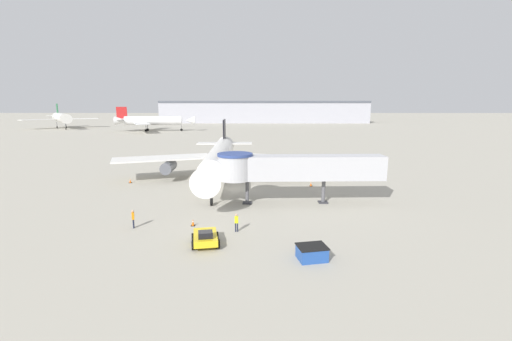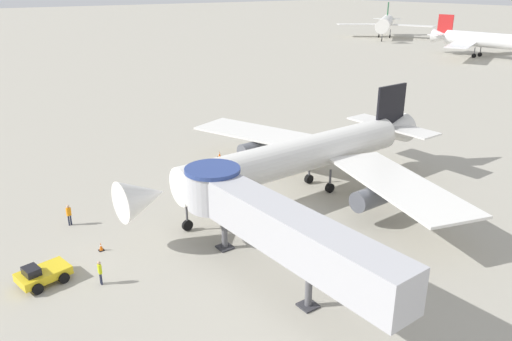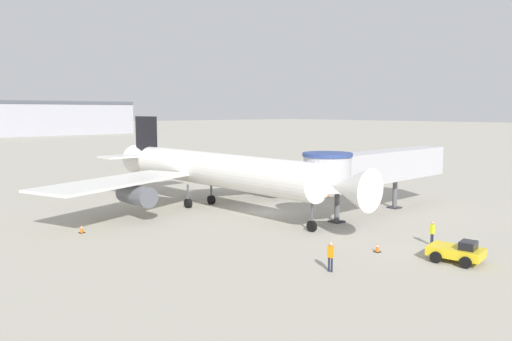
{
  "view_description": "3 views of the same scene",
  "coord_description": "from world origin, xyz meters",
  "px_view_note": "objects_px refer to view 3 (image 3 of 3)",
  "views": [
    {
      "loc": [
        3.41,
        -46.18,
        11.62
      ],
      "look_at": [
        3.01,
        -2.52,
        3.08
      ],
      "focal_mm": 24.0,
      "sensor_mm": 36.0,
      "label": 1
    },
    {
      "loc": [
        30.09,
        -24.24,
        18.66
      ],
      "look_at": [
        1.6,
        -3.93,
        5.38
      ],
      "focal_mm": 35.0,
      "sensor_mm": 36.0,
      "label": 2
    },
    {
      "loc": [
        -30.41,
        -33.92,
        9.37
      ],
      "look_at": [
        -3.83,
        -3.34,
        4.54
      ],
      "focal_mm": 35.0,
      "sensor_mm": 36.0,
      "label": 3
    }
  ],
  "objects_px": {
    "traffic_cone_starboard_wing": "(327,194)",
    "traffic_cone_near_nose": "(377,247)",
    "main_airplane": "(213,170)",
    "jet_bridge": "(371,167)",
    "ground_crew_wing_walker": "(432,232)",
    "ground_crew_marshaller": "(331,255)",
    "pushback_tug_yellow": "(457,252)",
    "traffic_cone_port_wing": "(82,229)"
  },
  "relations": [
    {
      "from": "traffic_cone_starboard_wing",
      "to": "traffic_cone_near_nose",
      "type": "xyz_separation_m",
      "value": [
        -13.85,
        -16.36,
        -0.02
      ]
    },
    {
      "from": "pushback_tug_yellow",
      "to": "traffic_cone_port_wing",
      "type": "bearing_deg",
      "value": 112.32
    },
    {
      "from": "traffic_cone_near_nose",
      "to": "pushback_tug_yellow",
      "type": "bearing_deg",
      "value": -67.18
    },
    {
      "from": "pushback_tug_yellow",
      "to": "ground_crew_marshaller",
      "type": "xyz_separation_m",
      "value": [
        -7.46,
        3.93,
        0.37
      ]
    },
    {
      "from": "traffic_cone_near_nose",
      "to": "ground_crew_wing_walker",
      "type": "bearing_deg",
      "value": -19.14
    },
    {
      "from": "pushback_tug_yellow",
      "to": "traffic_cone_near_nose",
      "type": "bearing_deg",
      "value": 102.13
    },
    {
      "from": "ground_crew_marshaller",
      "to": "traffic_cone_starboard_wing",
      "type": "bearing_deg",
      "value": 116.93
    },
    {
      "from": "traffic_cone_starboard_wing",
      "to": "main_airplane",
      "type": "bearing_deg",
      "value": 167.98
    },
    {
      "from": "traffic_cone_starboard_wing",
      "to": "ground_crew_marshaller",
      "type": "height_order",
      "value": "ground_crew_marshaller"
    },
    {
      "from": "ground_crew_wing_walker",
      "to": "traffic_cone_near_nose",
      "type": "bearing_deg",
      "value": 161.76
    },
    {
      "from": "main_airplane",
      "to": "jet_bridge",
      "type": "bearing_deg",
      "value": -52.13
    },
    {
      "from": "jet_bridge",
      "to": "traffic_cone_starboard_wing",
      "type": "xyz_separation_m",
      "value": [
        3.92,
        8.51,
        -3.98
      ]
    },
    {
      "from": "main_airplane",
      "to": "jet_bridge",
      "type": "distance_m",
      "value": 14.81
    },
    {
      "from": "main_airplane",
      "to": "pushback_tug_yellow",
      "type": "relative_size",
      "value": 9.62
    },
    {
      "from": "main_airplane",
      "to": "traffic_cone_starboard_wing",
      "type": "height_order",
      "value": "main_airplane"
    },
    {
      "from": "traffic_cone_port_wing",
      "to": "ground_crew_marshaller",
      "type": "xyz_separation_m",
      "value": [
        7.31,
        -18.81,
        0.7
      ]
    },
    {
      "from": "traffic_cone_port_wing",
      "to": "traffic_cone_near_nose",
      "type": "bearing_deg",
      "value": -54.73
    },
    {
      "from": "traffic_cone_near_nose",
      "to": "ground_crew_wing_walker",
      "type": "xyz_separation_m",
      "value": [
        4.32,
        -1.5,
        0.67
      ]
    },
    {
      "from": "traffic_cone_near_nose",
      "to": "ground_crew_marshaller",
      "type": "bearing_deg",
      "value": -173.42
    },
    {
      "from": "traffic_cone_port_wing",
      "to": "pushback_tug_yellow",
      "type": "bearing_deg",
      "value": -56.99
    },
    {
      "from": "main_airplane",
      "to": "pushback_tug_yellow",
      "type": "height_order",
      "value": "main_airplane"
    },
    {
      "from": "traffic_cone_starboard_wing",
      "to": "ground_crew_wing_walker",
      "type": "height_order",
      "value": "ground_crew_wing_walker"
    },
    {
      "from": "main_airplane",
      "to": "traffic_cone_port_wing",
      "type": "distance_m",
      "value": 13.76
    },
    {
      "from": "ground_crew_wing_walker",
      "to": "main_airplane",
      "type": "bearing_deg",
      "value": 101.5
    },
    {
      "from": "traffic_cone_starboard_wing",
      "to": "traffic_cone_near_nose",
      "type": "distance_m",
      "value": 21.43
    },
    {
      "from": "ground_crew_marshaller",
      "to": "ground_crew_wing_walker",
      "type": "bearing_deg",
      "value": 70.7
    },
    {
      "from": "traffic_cone_near_nose",
      "to": "traffic_cone_starboard_wing",
      "type": "bearing_deg",
      "value": 49.75
    },
    {
      "from": "main_airplane",
      "to": "pushback_tug_yellow",
      "type": "bearing_deg",
      "value": -88.43
    },
    {
      "from": "main_airplane",
      "to": "ground_crew_wing_walker",
      "type": "xyz_separation_m",
      "value": [
        3.88,
        -20.71,
        -2.75
      ]
    },
    {
      "from": "main_airplane",
      "to": "traffic_cone_port_wing",
      "type": "bearing_deg",
      "value": -177.5
    },
    {
      "from": "traffic_cone_port_wing",
      "to": "ground_crew_wing_walker",
      "type": "relative_size",
      "value": 0.4
    },
    {
      "from": "main_airplane",
      "to": "ground_crew_wing_walker",
      "type": "relative_size",
      "value": 19.7
    },
    {
      "from": "pushback_tug_yellow",
      "to": "ground_crew_wing_walker",
      "type": "xyz_separation_m",
      "value": [
        2.4,
        3.07,
        0.33
      ]
    },
    {
      "from": "ground_crew_marshaller",
      "to": "ground_crew_wing_walker",
      "type": "xyz_separation_m",
      "value": [
        9.86,
        -0.86,
        -0.04
      ]
    },
    {
      "from": "ground_crew_wing_walker",
      "to": "jet_bridge",
      "type": "bearing_deg",
      "value": 59.93
    },
    {
      "from": "jet_bridge",
      "to": "traffic_cone_port_wing",
      "type": "relative_size",
      "value": 28.22
    },
    {
      "from": "main_airplane",
      "to": "traffic_cone_starboard_wing",
      "type": "relative_size",
      "value": 48.37
    },
    {
      "from": "main_airplane",
      "to": "traffic_cone_starboard_wing",
      "type": "xyz_separation_m",
      "value": [
        13.4,
        -2.85,
        -3.41
      ]
    },
    {
      "from": "jet_bridge",
      "to": "ground_crew_wing_walker",
      "type": "height_order",
      "value": "jet_bridge"
    },
    {
      "from": "pushback_tug_yellow",
      "to": "jet_bridge",
      "type": "bearing_deg",
      "value": 46.48
    },
    {
      "from": "main_airplane",
      "to": "jet_bridge",
      "type": "relative_size",
      "value": 1.73
    },
    {
      "from": "main_airplane",
      "to": "ground_crew_wing_walker",
      "type": "distance_m",
      "value": 21.25
    }
  ]
}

